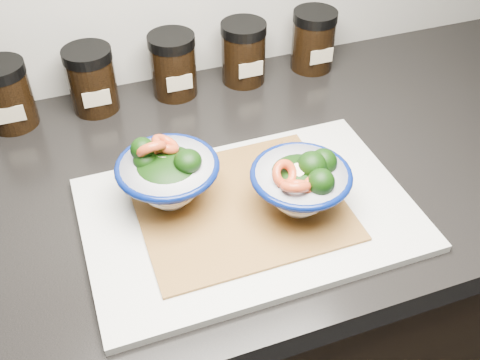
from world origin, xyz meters
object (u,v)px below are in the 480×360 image
object	(u,v)px
spice_jar_c	(92,80)
spice_jar_d	(173,65)
bowl_left	(168,175)
spice_jar_f	(313,40)
cutting_board	(249,214)
spice_jar_e	(243,52)
bowl_right	(302,184)
spice_jar_b	(7,95)

from	to	relation	value
spice_jar_c	spice_jar_d	xyz separation A→B (m)	(0.14, 0.00, 0.00)
bowl_left	spice_jar_f	distance (m)	0.45
cutting_board	spice_jar_e	bearing A→B (deg)	71.12
bowl_left	spice_jar_d	xyz separation A→B (m)	(0.08, 0.28, -0.00)
bowl_right	bowl_left	bearing A→B (deg)	154.73
cutting_board	bowl_left	bearing A→B (deg)	149.33
cutting_board	spice_jar_c	distance (m)	0.38
bowl_left	spice_jar_d	size ratio (longest dim) A/B	1.25
spice_jar_b	spice_jar_d	xyz separation A→B (m)	(0.28, 0.00, 0.00)
bowl_left	bowl_right	size ratio (longest dim) A/B	1.03
cutting_board	spice_jar_f	world-z (taller)	spice_jar_f
spice_jar_b	cutting_board	bearing A→B (deg)	-49.37
cutting_board	bowl_right	xyz separation A→B (m)	(0.07, -0.02, 0.05)
bowl_left	spice_jar_c	xyz separation A→B (m)	(-0.06, 0.28, -0.00)
cutting_board	bowl_right	bearing A→B (deg)	-16.57
bowl_left	spice_jar_c	bearing A→B (deg)	101.79
bowl_left	spice_jar_f	bearing A→B (deg)	38.89
cutting_board	bowl_left	world-z (taller)	bowl_left
spice_jar_c	spice_jar_f	xyz separation A→B (m)	(0.41, 0.00, 0.00)
spice_jar_b	spice_jar_e	world-z (taller)	same
bowl_right	spice_jar_b	distance (m)	0.51
bowl_left	bowl_right	bearing A→B (deg)	-25.27
spice_jar_b	spice_jar_f	world-z (taller)	same
cutting_board	bowl_left	size ratio (longest dim) A/B	3.18
spice_jar_d	spice_jar_f	distance (m)	0.27
bowl_right	spice_jar_e	distance (m)	0.37
spice_jar_e	spice_jar_d	bearing A→B (deg)	180.00
bowl_right	spice_jar_b	size ratio (longest dim) A/B	1.21
bowl_left	cutting_board	bearing A→B (deg)	-30.67
spice_jar_c	bowl_left	bearing A→B (deg)	-78.21
bowl_right	spice_jar_e	xyz separation A→B (m)	(0.05, 0.36, -0.00)
bowl_right	spice_jar_d	size ratio (longest dim) A/B	1.21
spice_jar_e	spice_jar_f	bearing A→B (deg)	0.00
bowl_right	spice_jar_f	size ratio (longest dim) A/B	1.21
spice_jar_b	spice_jar_c	world-z (taller)	same
spice_jar_b	bowl_right	bearing A→B (deg)	-45.12
spice_jar_b	spice_jar_c	bearing A→B (deg)	0.00
spice_jar_e	spice_jar_c	bearing A→B (deg)	180.00
cutting_board	spice_jar_b	xyz separation A→B (m)	(-0.29, 0.34, 0.05)
cutting_board	spice_jar_e	world-z (taller)	spice_jar_e
spice_jar_d	spice_jar_f	size ratio (longest dim) A/B	1.00
bowl_right	spice_jar_d	xyz separation A→B (m)	(-0.08, 0.36, -0.00)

